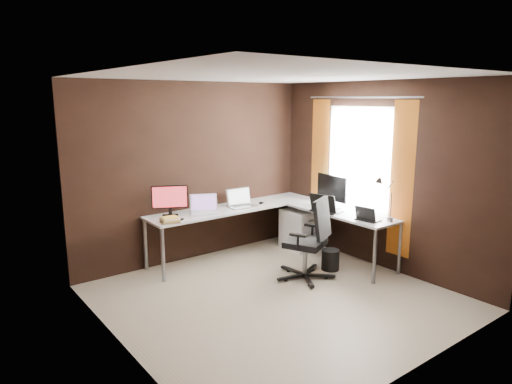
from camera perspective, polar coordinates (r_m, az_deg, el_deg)
room at (r=5.30m, az=5.02°, el=0.82°), size 3.60×3.60×2.50m
desk at (r=6.47m, az=2.40°, el=-2.60°), size 2.65×2.25×0.73m
drawer_pedestal at (r=7.02m, az=5.48°, el=-4.69°), size 0.42×0.50×0.60m
monitor_left at (r=6.12m, az=-10.73°, el=-0.86°), size 0.43×0.24×0.41m
monitor_right at (r=6.55m, az=9.45°, el=0.32°), size 0.16×0.58×0.48m
laptop_white at (r=6.28m, az=-6.51°, el=-2.10°), size 0.45×0.40×0.25m
laptop_silver at (r=6.60m, az=-1.92°, el=-1.35°), size 0.41×0.31×0.25m
laptop_black_big at (r=6.35m, az=8.63°, el=-1.99°), size 0.36×0.45×0.26m
laptop_black_small at (r=6.01m, az=13.70°, el=-3.10°), size 0.24×0.31×0.19m
book_stack at (r=5.85m, az=-10.72°, el=-3.45°), size 0.26×0.23×0.07m
mouse_left at (r=5.93m, az=-9.34°, el=-3.39°), size 0.09×0.06×0.03m
mouse_corner at (r=6.75m, az=0.67°, el=-1.37°), size 0.10×0.09×0.04m
desk_lamp at (r=5.97m, az=15.72°, el=-0.24°), size 0.19×0.22×0.56m
office_chair at (r=5.89m, az=6.50°, el=-7.84°), size 0.61×0.64×1.06m
wastebasket at (r=6.27m, az=9.28°, el=-8.36°), size 0.27×0.27×0.28m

